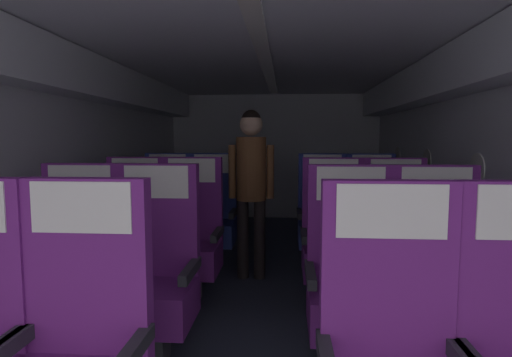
{
  "coord_description": "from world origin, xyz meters",
  "views": [
    {
      "loc": [
        0.2,
        0.16,
        1.33
      ],
      "look_at": [
        -0.11,
        4.32,
        0.93
      ],
      "focal_mm": 29.18,
      "sensor_mm": 36.0,
      "label": 1
    }
  ],
  "objects": [
    {
      "name": "flight_attendant",
      "position": [
        -0.13,
        4.04,
        0.99
      ],
      "size": [
        0.43,
        0.28,
        1.6
      ],
      "rotation": [
        0.0,
        0.0,
        3.22
      ],
      "color": "black",
      "rests_on": "ground"
    },
    {
      "name": "seat_c_left_window",
      "position": [
        -1.09,
        3.51,
        0.49
      ],
      "size": [
        0.53,
        0.46,
        1.18
      ],
      "color": "#38383D",
      "rests_on": "ground"
    },
    {
      "name": "ground",
      "position": [
        0.0,
        3.58,
        -0.01
      ],
      "size": [
        3.71,
        7.55,
        0.02
      ],
      "primitive_type": "cube",
      "color": "#2D3342"
    },
    {
      "name": "seat_b_left_window",
      "position": [
        -1.09,
        2.56,
        0.49
      ],
      "size": [
        0.53,
        0.46,
        1.18
      ],
      "color": "#38383D",
      "rests_on": "ground"
    },
    {
      "name": "seat_c_left_aisle",
      "position": [
        -0.59,
        3.51,
        0.49
      ],
      "size": [
        0.53,
        0.46,
        1.18
      ],
      "color": "#38383D",
      "rests_on": "ground"
    },
    {
      "name": "seat_b_left_aisle",
      "position": [
        -0.59,
        2.56,
        0.49
      ],
      "size": [
        0.53,
        0.46,
        1.18
      ],
      "color": "#38383D",
      "rests_on": "ground"
    },
    {
      "name": "seat_d_left_aisle",
      "position": [
        -0.59,
        4.46,
        0.49
      ],
      "size": [
        0.53,
        0.46,
        1.18
      ],
      "color": "#38383D",
      "rests_on": "ground"
    },
    {
      "name": "seat_d_right_aisle",
      "position": [
        1.08,
        4.47,
        0.49
      ],
      "size": [
        0.53,
        0.46,
        1.18
      ],
      "color": "#38383D",
      "rests_on": "ground"
    },
    {
      "name": "seat_d_right_window",
      "position": [
        0.58,
        4.48,
        0.49
      ],
      "size": [
        0.53,
        0.46,
        1.18
      ],
      "color": "#38383D",
      "rests_on": "ground"
    },
    {
      "name": "seat_c_right_aisle",
      "position": [
        1.08,
        3.5,
        0.49
      ],
      "size": [
        0.53,
        0.46,
        1.18
      ],
      "color": "#38383D",
      "rests_on": "ground"
    },
    {
      "name": "seat_b_right_window",
      "position": [
        0.58,
        2.55,
        0.49
      ],
      "size": [
        0.53,
        0.46,
        1.18
      ],
      "color": "#38383D",
      "rests_on": "ground"
    },
    {
      "name": "seat_b_right_aisle",
      "position": [
        1.07,
        2.56,
        0.49
      ],
      "size": [
        0.53,
        0.46,
        1.18
      ],
      "color": "#38383D",
      "rests_on": "ground"
    },
    {
      "name": "seat_d_left_window",
      "position": [
        -1.08,
        4.46,
        0.49
      ],
      "size": [
        0.53,
        0.46,
        1.18
      ],
      "color": "#38383D",
      "rests_on": "ground"
    },
    {
      "name": "seat_c_right_window",
      "position": [
        0.58,
        3.51,
        0.49
      ],
      "size": [
        0.53,
        0.46,
        1.18
      ],
      "color": "#38383D",
      "rests_on": "ground"
    },
    {
      "name": "fuselage_shell",
      "position": [
        0.0,
        3.85,
        1.53
      ],
      "size": [
        3.59,
        7.2,
        2.12
      ],
      "color": "silver",
      "rests_on": "ground"
    }
  ]
}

